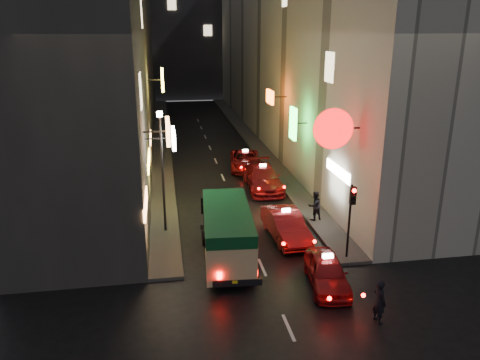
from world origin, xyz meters
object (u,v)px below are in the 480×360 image
taxi_near (327,270)px  lamp_post (162,164)px  minibus (227,229)px  pedestrian_crossing (380,299)px  traffic_light (352,206)px

taxi_near → lamp_post: bearing=135.1°
taxi_near → lamp_post: size_ratio=0.78×
minibus → pedestrian_crossing: minibus is taller
taxi_near → lamp_post: 9.63m
taxi_near → lamp_post: (-6.49, 6.46, 2.98)m
minibus → lamp_post: size_ratio=0.96×
minibus → pedestrian_crossing: size_ratio=3.16×
minibus → traffic_light: bearing=-9.7°
minibus → taxi_near: bearing=-37.5°
taxi_near → pedestrian_crossing: 2.89m
minibus → taxi_near: minibus is taller
minibus → lamp_post: 5.01m
lamp_post → taxi_near: bearing=-44.9°
traffic_light → lamp_post: size_ratio=0.56×
taxi_near → traffic_light: traffic_light is taller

